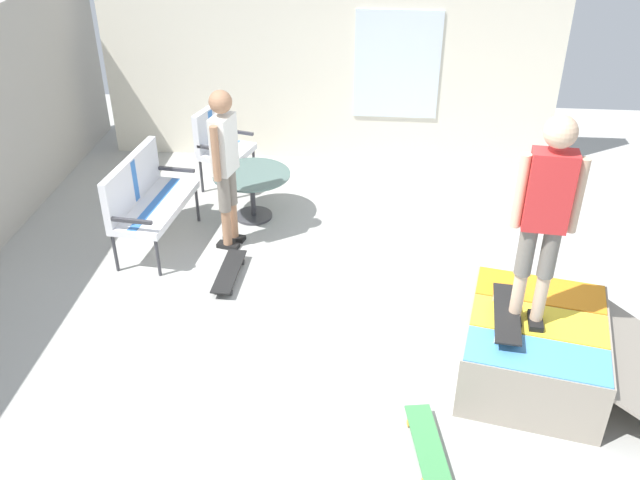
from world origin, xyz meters
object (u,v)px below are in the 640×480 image
(person_watching, at_px, (225,158))
(skateboard_spare, at_px, (428,445))
(skateboard_by_bench, at_px, (229,272))
(patio_table, at_px, (252,186))
(person_skater, at_px, (546,210))
(skate_ramp, at_px, (538,349))
(skateboard_on_ramp, at_px, (507,314))
(patio_chair_near_house, at_px, (218,141))
(patio_bench, at_px, (144,194))

(person_watching, distance_m, skateboard_spare, 3.62)
(skateboard_by_bench, bearing_deg, patio_table, -1.27)
(skateboard_by_bench, bearing_deg, person_skater, -114.75)
(skate_ramp, height_order, skateboard_on_ramp, skateboard_on_ramp)
(patio_chair_near_house, xyz_separation_m, skateboard_by_bench, (-2.12, -0.53, -0.53))
(person_skater, xyz_separation_m, skateboard_on_ramp, (-0.01, 0.15, -0.95))
(patio_bench, distance_m, person_skater, 4.27)
(person_watching, distance_m, person_skater, 3.46)
(patio_bench, xyz_separation_m, person_skater, (-1.86, -3.71, 1.01))
(patio_bench, xyz_separation_m, skateboard_spare, (-2.76, -2.94, -0.53))
(person_skater, relative_size, skateboard_by_bench, 2.18)
(skateboard_spare, bearing_deg, skate_ramp, -44.99)
(patio_chair_near_house, relative_size, skateboard_on_ramp, 1.25)
(skate_ramp, bearing_deg, person_skater, 100.93)
(person_watching, xyz_separation_m, person_skater, (-1.93, -2.82, 0.58))
(patio_bench, relative_size, person_watching, 0.73)
(person_watching, relative_size, skateboard_by_bench, 2.20)
(patio_table, bearing_deg, skateboard_spare, -151.21)
(skateboard_by_bench, bearing_deg, patio_chair_near_house, 14.14)
(person_watching, bearing_deg, skateboard_by_bench, -170.19)
(patio_table, xyz_separation_m, skateboard_on_ramp, (-2.57, -2.52, 0.27))
(patio_bench, distance_m, patio_table, 1.27)
(skateboard_by_bench, relative_size, skateboard_spare, 0.98)
(skateboard_spare, relative_size, skateboard_on_ramp, 1.01)
(skate_ramp, distance_m, person_watching, 3.61)
(patio_table, bearing_deg, skateboard_by_bench, 178.73)
(patio_bench, bearing_deg, patio_chair_near_house, -17.59)
(patio_table, relative_size, skateboard_spare, 1.09)
(skateboard_by_bench, xyz_separation_m, skateboard_on_ramp, (-1.26, -2.55, 0.59))
(patio_bench, height_order, skateboard_by_bench, patio_bench)
(skateboard_by_bench, height_order, skateboard_spare, same)
(patio_bench, height_order, skateboard_spare, patio_bench)
(person_watching, xyz_separation_m, skateboard_spare, (-2.83, -2.05, -0.96))
(patio_table, height_order, person_watching, person_watching)
(patio_table, xyz_separation_m, skateboard_spare, (-3.46, -1.90, -0.32))
(skate_ramp, relative_size, patio_chair_near_house, 2.07)
(skate_ramp, xyz_separation_m, person_watching, (1.90, 2.98, 0.75))
(skate_ramp, xyz_separation_m, skateboard_by_bench, (1.21, 2.86, -0.21))
(patio_table, distance_m, skateboard_by_bench, 1.35)
(skateboard_by_bench, height_order, skateboard_on_ramp, skateboard_on_ramp)
(person_skater, bearing_deg, patio_table, 46.30)
(patio_bench, relative_size, patio_table, 1.45)
(skate_ramp, relative_size, patio_bench, 1.62)
(person_skater, bearing_deg, skateboard_spare, 139.43)
(patio_table, bearing_deg, person_skater, -133.70)
(skate_ramp, bearing_deg, patio_table, 48.31)
(skate_ramp, bearing_deg, skateboard_by_bench, 67.01)
(patio_table, xyz_separation_m, person_watching, (-0.63, 0.15, 0.64))
(patio_table, bearing_deg, patio_chair_near_house, 34.78)
(skate_ramp, bearing_deg, person_watching, 57.54)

